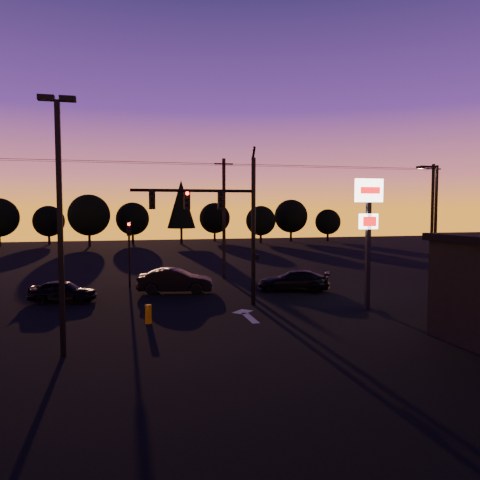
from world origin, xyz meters
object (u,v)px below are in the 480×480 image
object	(u,v)px
streetlight	(434,222)
bollard	(148,314)
parking_lot_light	(60,208)
pylon_sign	(369,215)
traffic_signal_mast	(225,215)
car_left	(63,291)
secondary_signal	(129,245)
car_right	(294,281)
car_mid	(175,281)

from	to	relation	value
streetlight	bollard	world-z (taller)	streetlight
parking_lot_light	pylon_sign	distance (m)	15.19
traffic_signal_mast	parking_lot_light	bearing A→B (deg)	-136.63
streetlight	car_left	bearing A→B (deg)	175.57
traffic_signal_mast	streetlight	xyz separation A→B (m)	(14.01, 1.51, -0.52)
secondary_signal	bollard	size ratio (longest dim) A/B	5.04
parking_lot_light	streetlight	world-z (taller)	parking_lot_light
secondary_signal	parking_lot_light	world-z (taller)	parking_lot_light
secondary_signal	pylon_sign	bearing A→B (deg)	-39.77
secondary_signal	streetlight	size ratio (longest dim) A/B	0.54
car_left	traffic_signal_mast	bearing A→B (deg)	-96.85
car_left	car_right	xyz separation A→B (m)	(13.88, 0.27, 0.03)
parking_lot_light	car_mid	world-z (taller)	parking_lot_light
bollard	car_right	xyz separation A→B (m)	(9.47, 6.41, 0.23)
traffic_signal_mast	secondary_signal	bearing A→B (deg)	123.19
pylon_sign	car_mid	size ratio (longest dim) A/B	1.47
traffic_signal_mast	pylon_sign	distance (m)	7.52
traffic_signal_mast	streetlight	distance (m)	14.10
car_left	car_right	bearing A→B (deg)	-75.00
bollard	car_left	bearing A→B (deg)	125.65
car_left	parking_lot_light	bearing A→B (deg)	-159.38
bollard	car_left	size ratio (longest dim) A/B	0.24
pylon_sign	traffic_signal_mast	bearing A→B (deg)	160.64
bollard	streetlight	bearing A→B (deg)	13.57
traffic_signal_mast	car_left	world-z (taller)	traffic_signal_mast
traffic_signal_mast	car_mid	size ratio (longest dim) A/B	1.85
secondary_signal	bollard	bearing A→B (deg)	-86.14
streetlight	car_mid	size ratio (longest dim) A/B	1.73
car_mid	secondary_signal	bearing A→B (deg)	54.99
parking_lot_light	car_right	distance (m)	17.10
parking_lot_light	bollard	xyz separation A→B (m)	(3.20, 4.11, -4.84)
parking_lot_light	bollard	size ratio (longest dim) A/B	10.59
traffic_signal_mast	bollard	size ratio (longest dim) A/B	9.95
traffic_signal_mast	car_right	xyz separation A→B (m)	(5.27, 3.53, -4.28)
secondary_signal	car_right	world-z (taller)	secondary_signal
streetlight	car_right	distance (m)	9.73
traffic_signal_mast	car_left	size ratio (longest dim) A/B	2.35
parking_lot_light	bollard	world-z (taller)	parking_lot_light
pylon_sign	car_mid	bearing A→B (deg)	142.20
secondary_signal	parking_lot_light	bearing A→B (deg)	-99.79
traffic_signal_mast	pylon_sign	xyz separation A→B (m)	(7.10, -2.49, -0.02)
parking_lot_light	streetlight	size ratio (longest dim) A/B	1.14
parking_lot_light	pylon_sign	xyz separation A→B (m)	(14.50, 4.50, -0.36)
traffic_signal_mast	car_mid	world-z (taller)	traffic_signal_mast
bollard	car_right	world-z (taller)	car_right
secondary_signal	car_right	distance (m)	11.14
car_right	parking_lot_light	bearing A→B (deg)	-28.59
car_left	secondary_signal	bearing A→B (deg)	-27.34
traffic_signal_mast	parking_lot_light	size ratio (longest dim) A/B	0.94
secondary_signal	car_mid	world-z (taller)	secondary_signal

